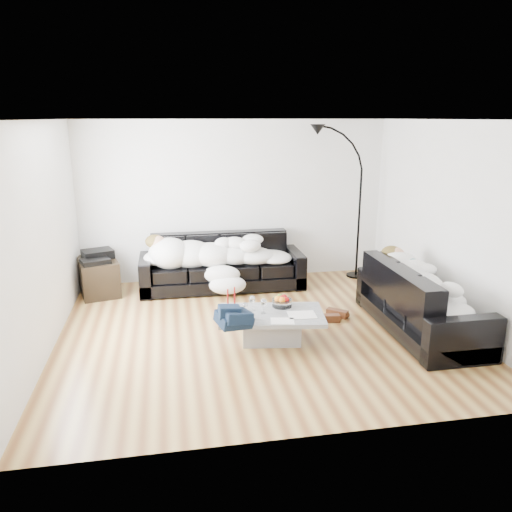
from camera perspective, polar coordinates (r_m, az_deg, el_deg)
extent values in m
plane|color=brown|center=(6.45, 0.48, -8.43)|extent=(5.00, 5.00, 0.00)
cube|color=silver|center=(8.22, -2.42, 6.29)|extent=(5.00, 0.02, 2.60)
cube|color=silver|center=(6.11, -23.23, 1.76)|extent=(0.02, 4.50, 2.60)
cube|color=silver|center=(6.95, 21.26, 3.51)|extent=(0.02, 4.50, 2.60)
plane|color=white|center=(5.90, 0.53, 15.33)|extent=(5.00, 5.00, 0.00)
cube|color=black|center=(7.89, -3.91, -0.72)|extent=(2.55, 0.88, 0.83)
cube|color=black|center=(6.63, 18.35, -4.67)|extent=(0.89, 2.08, 0.84)
ellipsoid|color=#0D5360|center=(7.06, 15.68, -0.69)|extent=(0.42, 0.38, 0.20)
cube|color=#939699|center=(6.08, 1.76, -8.13)|extent=(1.34, 0.90, 0.36)
cylinder|color=white|center=(6.19, 2.99, -5.12)|extent=(0.31, 0.31, 0.15)
cylinder|color=white|center=(6.06, -0.45, -5.42)|extent=(0.08, 0.08, 0.18)
cylinder|color=white|center=(5.94, -1.23, -6.03)|extent=(0.08, 0.08, 0.15)
cylinder|color=white|center=(5.97, 0.86, -5.75)|extent=(0.09, 0.09, 0.18)
cylinder|color=maroon|center=(6.06, -3.24, -5.01)|extent=(0.06, 0.06, 0.26)
cylinder|color=maroon|center=(6.18, -2.46, -4.68)|extent=(0.05, 0.05, 0.25)
cube|color=silver|center=(5.97, 5.26, -6.69)|extent=(0.34, 0.27, 0.01)
cube|color=silver|center=(5.78, 3.04, -7.40)|extent=(0.30, 0.24, 0.01)
cube|color=black|center=(8.02, -17.54, -2.26)|extent=(0.72, 0.89, 0.54)
cube|color=black|center=(7.93, -17.73, 0.04)|extent=(0.53, 0.47, 0.13)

